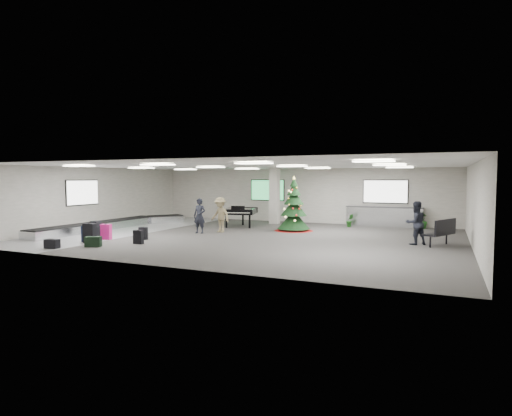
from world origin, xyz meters
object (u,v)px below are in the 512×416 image
at_px(potted_plant_left, 350,220).
at_px(grand_piano, 240,211).
at_px(traveler_bench, 416,223).
at_px(service_counter, 384,217).
at_px(pink_suitcase, 106,232).
at_px(bench, 442,231).
at_px(potted_plant_right, 422,220).
at_px(baggage_carousel, 113,224).
at_px(traveler_b, 220,215).
at_px(christmas_tree, 294,212).
at_px(traveler_a, 200,216).

bearing_deg(potted_plant_left, grand_piano, -157.47).
height_order(grand_piano, potted_plant_left, grand_piano).
bearing_deg(traveler_bench, grand_piano, -53.59).
bearing_deg(service_counter, pink_suitcase, -135.66).
distance_m(bench, potted_plant_right, 5.96).
bearing_deg(bench, baggage_carousel, -152.53).
height_order(grand_piano, traveler_b, traveler_b).
bearing_deg(christmas_tree, pink_suitcase, -135.61).
bearing_deg(pink_suitcase, baggage_carousel, 115.44).
relative_size(bench, potted_plant_left, 2.46).
distance_m(grand_piano, traveler_a, 3.34).
relative_size(grand_piano, potted_plant_left, 3.38).
relative_size(traveler_b, traveler_bench, 0.99).
height_order(pink_suitcase, bench, bench).
bearing_deg(grand_piano, potted_plant_left, 7.22).
bearing_deg(pink_suitcase, potted_plant_left, 33.30).
bearing_deg(grand_piano, bench, -30.73).
distance_m(potted_plant_left, potted_plant_right, 3.70).
bearing_deg(traveler_bench, bench, 149.24).
bearing_deg(potted_plant_right, pink_suitcase, -141.05).
bearing_deg(service_counter, baggage_carousel, -152.33).
bearing_deg(baggage_carousel, pink_suitcase, -51.43).
bearing_deg(potted_plant_right, traveler_b, -147.73).
bearing_deg(traveler_bench, christmas_tree, -57.80).
height_order(christmas_tree, traveler_a, christmas_tree).
relative_size(baggage_carousel, traveler_b, 5.70).
relative_size(traveler_a, potted_plant_right, 1.87).
relative_size(pink_suitcase, traveler_bench, 0.39).
height_order(pink_suitcase, traveler_a, traveler_a).
height_order(traveler_a, potted_plant_left, traveler_a).
bearing_deg(potted_plant_left, bench, -47.68).
relative_size(baggage_carousel, pink_suitcase, 14.25).
relative_size(baggage_carousel, christmas_tree, 3.52).
height_order(christmas_tree, traveler_bench, christmas_tree).
relative_size(grand_piano, traveler_bench, 1.39).
xyz_separation_m(christmas_tree, grand_piano, (-3.24, 0.54, -0.11)).
relative_size(christmas_tree, traveler_b, 1.62).
distance_m(christmas_tree, grand_piano, 3.28).
height_order(traveler_a, traveler_bench, traveler_bench).
height_order(baggage_carousel, christmas_tree, christmas_tree).
bearing_deg(bench, traveler_bench, -149.72).
relative_size(pink_suitcase, potted_plant_left, 0.96).
height_order(service_counter, potted_plant_left, service_counter).
distance_m(service_counter, traveler_a, 10.10).
distance_m(service_counter, traveler_bench, 6.44).
distance_m(christmas_tree, traveler_b, 3.67).
height_order(pink_suitcase, grand_piano, grand_piano).
bearing_deg(pink_suitcase, service_counter, 31.21).
xyz_separation_m(baggage_carousel, service_counter, (12.84, 6.73, 0.33)).
relative_size(traveler_b, potted_plant_right, 1.90).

